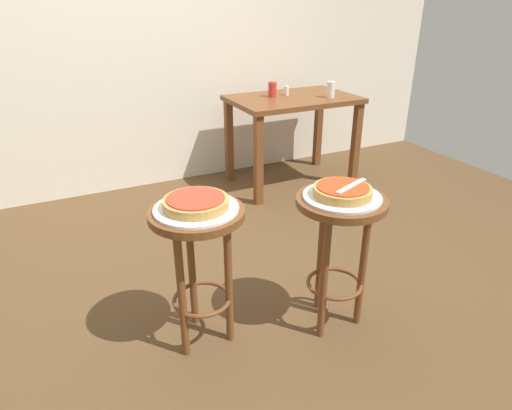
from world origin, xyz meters
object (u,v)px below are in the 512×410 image
Objects in this scene: serving_plate_foreground at (342,197)px; dining_table at (293,112)px; pizza_foreground at (343,191)px; pizza_middle at (196,203)px; cup_near_edge at (331,90)px; cup_far_edge at (272,89)px; condiment_shaker at (286,91)px; serving_plate_middle at (196,209)px; stool_foreground at (339,232)px; pizza_server_knife at (351,186)px; stool_middle at (199,245)px.

dining_table is at bearing 66.08° from serving_plate_foreground.
pizza_foreground reaches higher than serving_plate_foreground.
serving_plate_foreground is at bearing -15.37° from pizza_middle.
cup_near_edge is at bearing 56.88° from pizza_foreground.
cup_far_edge reaches higher than condiment_shaker.
pizza_middle is (0.00, 0.00, 0.03)m from serving_plate_middle.
condiment_shaker reaches higher than serving_plate_foreground.
condiment_shaker reaches higher than stool_foreground.
cup_near_edge is (1.66, 1.40, 0.12)m from serving_plate_middle.
serving_plate_foreground is at bearing 180.00° from stool_foreground.
pizza_server_knife reaches higher than pizza_foreground.
stool_foreground is at bearing 0.00° from serving_plate_foreground.
pizza_middle is 2.17m from cup_near_edge.
serving_plate_foreground is 0.65m from pizza_middle.
stool_middle is 2.19m from cup_near_edge.
stool_foreground and stool_middle have the same top height.
cup_near_edge reaches higher than pizza_middle.
cup_near_edge is 0.58× the size of pizza_server_knife.
pizza_server_knife is (0.66, -0.19, 0.06)m from serving_plate_middle.
serving_plate_foreground is at bearing -90.00° from pizza_foreground.
pizza_foreground is 0.38× the size of stool_middle.
serving_plate_middle is at bearing -139.72° from cup_near_edge.
cup_near_edge is (1.66, 1.40, 0.09)m from pizza_middle.
cup_near_edge is at bearing 56.88° from stool_foreground.
serving_plate_middle is at bearing 164.63° from serving_plate_foreground.
pizza_foreground is (-0.00, 0.00, 0.21)m from stool_foreground.
pizza_middle reaches higher than serving_plate_foreground.
pizza_foreground is 0.65m from serving_plate_middle.
stool_middle is 0.67× the size of dining_table.
pizza_middle is 2.28× the size of cup_far_edge.
pizza_middle is at bearing -127.23° from cup_far_edge.
cup_near_edge is 1.67× the size of condiment_shaker.
pizza_foreground is at bearing 116.57° from stool_foreground.
pizza_foreground is 1.88m from cup_near_edge.
condiment_shaker is at bearing 67.55° from pizza_foreground.
stool_middle is at bearing -130.02° from condiment_shaker.
pizza_foreground is at bearing -15.37° from stool_middle.
pizza_middle is at bearing 164.63° from serving_plate_foreground.
dining_table is 8.06× the size of cup_near_edge.
pizza_foreground is at bearing 90.00° from serving_plate_foreground.
stool_foreground is 2.63× the size of pizza_foreground.
pizza_foreground is at bearing -123.12° from cup_near_edge.
cup_far_edge is (0.61, 1.80, 0.30)m from stool_foreground.
serving_plate_foreground is 0.51× the size of stool_middle.
cup_near_edge is at bearing -39.97° from condiment_shaker.
serving_plate_foreground reaches higher than stool_foreground.
pizza_server_knife is (0.66, -0.19, 0.03)m from pizza_middle.
stool_foreground is at bearing -113.92° from dining_table.
serving_plate_foreground is 0.97× the size of serving_plate_middle.
stool_middle is at bearing -116.57° from pizza_middle.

